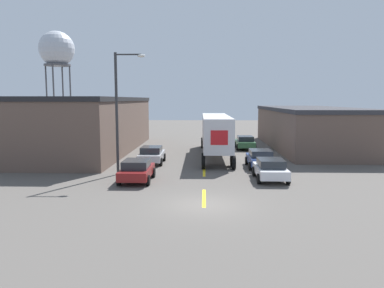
{
  "coord_description": "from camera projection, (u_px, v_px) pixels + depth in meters",
  "views": [
    {
      "loc": [
        0.01,
        -19.07,
        5.49
      ],
      "look_at": [
        -0.91,
        8.47,
        2.2
      ],
      "focal_mm": 35.0,
      "sensor_mm": 36.0,
      "label": 1
    }
  ],
  "objects": [
    {
      "name": "parked_car_right_far",
      "position": [
        245.0,
        142.0,
        41.44
      ],
      "size": [
        2.11,
        4.11,
        1.46
      ],
      "color": "#2D5B38",
      "rests_on": "ground_plane"
    },
    {
      "name": "parked_car_right_near",
      "position": [
        270.0,
        169.0,
        25.54
      ],
      "size": [
        2.11,
        4.11,
        1.46
      ],
      "color": "silver",
      "rests_on": "ground_plane"
    },
    {
      "name": "warehouse_left",
      "position": [
        86.0,
        124.0,
        39.72
      ],
      "size": [
        9.98,
        24.45,
        5.72
      ],
      "color": "brown",
      "rests_on": "ground_plane"
    },
    {
      "name": "water_tower",
      "position": [
        57.0,
        50.0,
        67.69
      ],
      "size": [
        6.34,
        6.34,
        17.75
      ],
      "color": "#47474C",
      "rests_on": "ground_plane"
    },
    {
      "name": "street_lamp",
      "position": [
        120.0,
        106.0,
        26.94
      ],
      "size": [
        2.22,
        0.32,
        8.8
      ],
      "color": "#2D2D30",
      "rests_on": "ground_plane"
    },
    {
      "name": "parked_car_left_near",
      "position": [
        137.0,
        170.0,
        25.13
      ],
      "size": [
        2.11,
        4.11,
        1.46
      ],
      "color": "maroon",
      "rests_on": "ground_plane"
    },
    {
      "name": "parked_car_left_far",
      "position": [
        152.0,
        154.0,
        32.21
      ],
      "size": [
        2.11,
        4.11,
        1.46
      ],
      "color": "#B2B2B7",
      "rests_on": "ground_plane"
    },
    {
      "name": "warehouse_right",
      "position": [
        309.0,
        128.0,
        42.29
      ],
      "size": [
        8.48,
        22.42,
        4.61
      ],
      "color": "brown",
      "rests_on": "ground_plane"
    },
    {
      "name": "road_centerline",
      "position": [
        204.0,
        171.0,
        28.62
      ],
      "size": [
        0.2,
        19.23,
        0.01
      ],
      "color": "yellow",
      "rests_on": "ground_plane"
    },
    {
      "name": "parked_car_right_mid",
      "position": [
        260.0,
        158.0,
        30.15
      ],
      "size": [
        2.11,
        4.11,
        1.46
      ],
      "color": "navy",
      "rests_on": "ground_plane"
    },
    {
      "name": "ground_plane",
      "position": [
        204.0,
        205.0,
        19.58
      ],
      "size": [
        160.0,
        160.0,
        0.0
      ],
      "primitive_type": "plane",
      "color": "#56514C"
    },
    {
      "name": "semi_truck",
      "position": [
        215.0,
        131.0,
        36.19
      ],
      "size": [
        2.85,
        15.84,
        3.99
      ],
      "rotation": [
        0.0,
        0.0,
        0.01
      ],
      "color": "silver",
      "rests_on": "ground_plane"
    }
  ]
}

